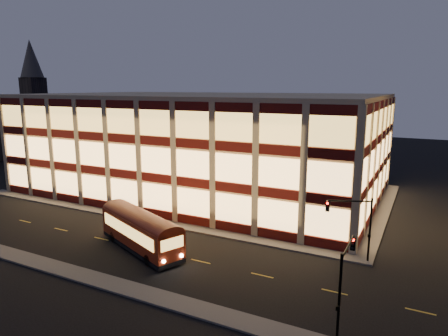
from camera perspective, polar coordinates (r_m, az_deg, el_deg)
The scene contains 10 objects.
ground at distance 47.11m, azimuth -10.21°, elevation -7.95°, with size 200.00×200.00×0.00m, color black.
sidewalk_office_south at distance 49.61m, azimuth -12.29°, elevation -6.93°, with size 54.00×2.00×0.15m, color #514F4C.
sidewalk_office_east at distance 54.49m, azimuth 21.61°, elevation -5.81°, with size 2.00×30.00×0.15m, color #514F4C.
sidewalk_near at distance 38.40m, azimuth -22.35°, elevation -13.18°, with size 100.00×2.00×0.15m, color #514F4C.
office_building at distance 60.71m, azimuth -2.95°, elevation 3.65°, with size 50.45×30.45×14.50m.
church_tower at distance 123.10m, azimuth -25.32°, elevation 7.40°, with size 5.00×5.00×18.00m, color #2D2621.
church_spire at distance 123.14m, azimuth -25.89°, elevation 13.89°, with size 6.00×6.00×10.00m, color #4C473F.
traffic_signal_far at distance 37.46m, azimuth 18.15°, elevation -6.87°, with size 3.79×1.87×6.00m.
traffic_signal_near at distance 26.89m, azimuth 16.90°, elevation -14.18°, with size 0.32×4.45×6.00m.
trolley_bus at distance 39.78m, azimuth -11.82°, elevation -8.49°, with size 11.46×6.99×3.81m.
Camera 1 is at (27.34, -35.06, 15.58)m, focal length 32.00 mm.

